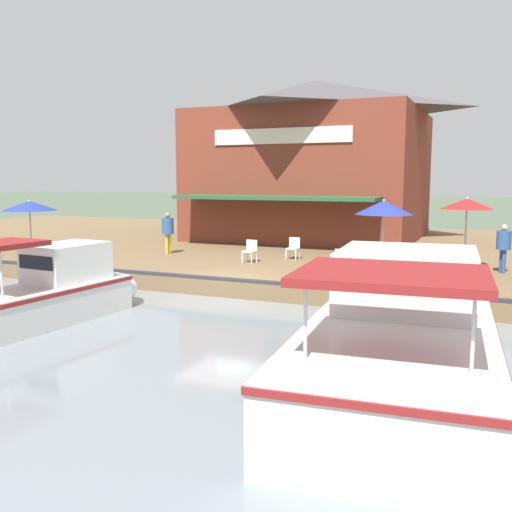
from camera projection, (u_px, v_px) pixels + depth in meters
ground_plane at (225, 300)px, 17.75m from camera, size 220.00×220.00×0.00m
quay_deck at (325, 250)px, 27.73m from camera, size 22.00×56.00×0.60m
quay_edge_fender at (226, 279)px, 17.75m from camera, size 0.20×50.40×0.10m
waterfront_restaurant at (313, 159)px, 30.36m from camera, size 11.83×11.61×8.24m
patio_umbrella_far_corner at (29, 206)px, 24.31m from camera, size 2.27×2.27×2.25m
patio_umbrella_near_quay_edge at (384, 208)px, 20.84m from camera, size 2.11×2.11×2.41m
patio_umbrella_by_entrance at (467, 204)px, 19.73m from camera, size 1.78×1.78×2.52m
cafe_chair_back_row_seat at (339, 261)px, 18.72m from camera, size 0.51×0.51×0.85m
cafe_chair_facing_river at (419, 260)px, 18.89m from camera, size 0.48×0.48×0.85m
cafe_chair_under_first_umbrella at (293, 247)px, 22.43m from camera, size 0.44×0.44×0.85m
cafe_chair_beside_entrance at (250, 250)px, 21.56m from camera, size 0.47×0.47×0.85m
person_at_quay_edge at (168, 228)px, 23.95m from camera, size 0.49×0.49×1.74m
person_mid_patio at (504, 243)px, 19.09m from camera, size 0.46×0.46×1.64m
motorboat_second_along at (60, 291)px, 15.07m from camera, size 5.79×2.22×2.22m
motorboat_outer_channel at (403, 335)px, 10.41m from camera, size 8.36×3.58×2.43m
mooring_post at (19, 253)px, 21.34m from camera, size 0.22×0.22×0.76m
tree_behind_restaurant at (225, 153)px, 36.91m from camera, size 5.25×5.00×7.43m
tree_downstream_bank at (325, 168)px, 32.13m from camera, size 3.47×3.31×5.50m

